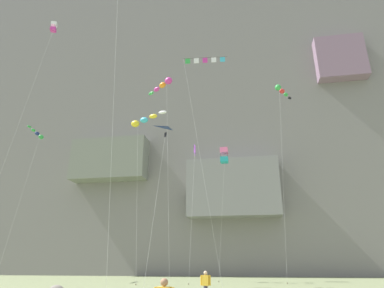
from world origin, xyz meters
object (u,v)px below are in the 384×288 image
(kite_windsock_high_center, at_px, (163,85))
(kite_diamond_mid_left, at_px, (194,157))
(kite_box_upper_mid, at_px, (53,28))
(kite_windsock_low_center, at_px, (38,134))
(kite_box_mid_center, at_px, (224,155))
(kite_delta_far_right, at_px, (167,134))
(spectator_watching_right, at_px, (206,286))
(kite_windsock_high_right, at_px, (143,121))
(kite_windsock_near_cliff, at_px, (282,91))
(kite_banner_front_field, at_px, (205,66))

(kite_windsock_high_center, bearing_deg, kite_diamond_mid_left, 77.49)
(kite_diamond_mid_left, distance_m, kite_box_upper_mid, 23.66)
(kite_diamond_mid_left, bearing_deg, kite_windsock_low_center, -174.57)
(kite_diamond_mid_left, height_order, kite_box_mid_center, kite_box_mid_center)
(kite_windsock_high_center, xyz_separation_m, kite_box_upper_mid, (-13.99, -0.88, 8.83))
(kite_delta_far_right, bearing_deg, kite_windsock_high_center, 111.57)
(spectator_watching_right, height_order, kite_diamond_mid_left, kite_diamond_mid_left)
(kite_windsock_high_right, relative_size, kite_windsock_near_cliff, 0.80)
(spectator_watching_right, relative_size, kite_diamond_mid_left, 0.10)
(spectator_watching_right, height_order, kite_delta_far_right, kite_delta_far_right)
(kite_diamond_mid_left, distance_m, kite_windsock_high_center, 10.76)
(kite_box_upper_mid, relative_size, kite_banner_front_field, 1.31)
(kite_windsock_low_center, xyz_separation_m, kite_windsock_high_center, (19.44, -6.99, 1.74))
(kite_windsock_low_center, bearing_deg, kite_box_mid_center, 10.87)
(kite_windsock_low_center, relative_size, kite_windsock_near_cliff, 0.73)
(kite_diamond_mid_left, height_order, kite_box_upper_mid, kite_box_upper_mid)
(spectator_watching_right, distance_m, kite_box_upper_mid, 36.13)
(kite_windsock_near_cliff, height_order, kite_box_mid_center, kite_windsock_near_cliff)
(kite_diamond_mid_left, height_order, kite_windsock_high_center, kite_windsock_high_center)
(spectator_watching_right, relative_size, kite_windsock_high_center, 0.08)
(kite_banner_front_field, bearing_deg, kite_box_mid_center, 86.00)
(kite_windsock_high_right, xyz_separation_m, kite_diamond_mid_left, (6.93, 0.54, -5.40))
(kite_delta_far_right, bearing_deg, kite_banner_front_field, 52.90)
(kite_banner_front_field, xyz_separation_m, kite_box_mid_center, (0.88, 12.63, -5.95))
(kite_delta_far_right, relative_size, kite_windsock_near_cliff, 0.49)
(kite_windsock_high_right, xyz_separation_m, kite_windsock_near_cliff, (19.18, 4.67, 5.34))
(kite_windsock_high_right, bearing_deg, kite_box_upper_mid, -134.08)
(kite_banner_front_field, bearing_deg, kite_diamond_mid_left, 105.66)
(kite_diamond_mid_left, relative_size, kite_box_mid_center, 0.99)
(kite_windsock_near_cliff, xyz_separation_m, kite_banner_front_field, (-9.49, -13.98, -3.89))
(kite_diamond_mid_left, relative_size, kite_banner_front_field, 0.73)
(kite_windsock_near_cliff, bearing_deg, kite_windsock_high_right, -166.31)
(kite_banner_front_field, distance_m, kite_box_mid_center, 13.99)
(kite_windsock_low_center, bearing_deg, kite_windsock_high_right, 5.88)
(kite_diamond_mid_left, relative_size, kite_windsock_near_cliff, 0.64)
(kite_windsock_high_right, relative_size, kite_box_mid_center, 1.25)
(spectator_watching_right, xyz_separation_m, kite_windsock_high_right, (-10.81, 19.71, 19.40))
(kite_delta_far_right, height_order, kite_box_upper_mid, kite_box_upper_mid)
(kite_diamond_mid_left, bearing_deg, spectator_watching_right, -79.17)
(kite_windsock_high_right, relative_size, kite_banner_front_field, 0.92)
(kite_windsock_high_right, xyz_separation_m, kite_windsock_high_center, (4.93, -8.48, 0.10))
(kite_box_upper_mid, bearing_deg, kite_windsock_near_cliff, 26.42)
(kite_windsock_low_center, relative_size, kite_windsock_high_right, 0.91)
(kite_windsock_high_center, distance_m, kite_box_upper_mid, 16.57)
(kite_banner_front_field, bearing_deg, spectator_watching_right, -83.89)
(kite_windsock_low_center, xyz_separation_m, kite_windsock_high_right, (14.51, 1.49, 1.64))
(kite_diamond_mid_left, distance_m, kite_box_mid_center, 4.67)
(kite_windsock_high_center, distance_m, kite_windsock_near_cliff, 20.09)
(kite_windsock_near_cliff, relative_size, kite_box_upper_mid, 0.87)
(kite_windsock_low_center, relative_size, kite_banner_front_field, 0.84)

